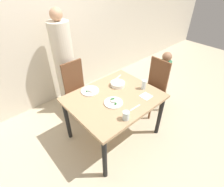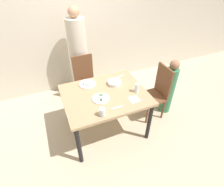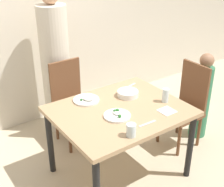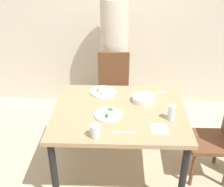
# 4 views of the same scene
# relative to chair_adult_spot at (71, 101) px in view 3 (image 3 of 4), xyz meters

# --- Properties ---
(ground_plane) EXTENTS (10.00, 10.00, 0.00)m
(ground_plane) POSITION_rel_chair_adult_spot_xyz_m (0.08, -0.84, -0.51)
(ground_plane) COLOR beige
(wall_back) EXTENTS (10.00, 0.06, 2.70)m
(wall_back) POSITION_rel_chair_adult_spot_xyz_m (0.08, 0.70, 0.84)
(wall_back) COLOR beige
(wall_back) RESTS_ON ground_plane
(dining_table) EXTENTS (1.22, 0.99, 0.77)m
(dining_table) POSITION_rel_chair_adult_spot_xyz_m (0.08, -0.84, 0.17)
(dining_table) COLOR tan
(dining_table) RESTS_ON ground_plane
(chair_adult_spot) EXTENTS (0.40, 0.40, 0.98)m
(chair_adult_spot) POSITION_rel_chair_adult_spot_xyz_m (0.00, 0.00, 0.00)
(chair_adult_spot) COLOR brown
(chair_adult_spot) RESTS_ON ground_plane
(chair_child_spot) EXTENTS (0.40, 0.40, 0.98)m
(chair_child_spot) POSITION_rel_chair_adult_spot_xyz_m (1.04, -0.83, 0.00)
(chair_child_spot) COLOR brown
(chair_child_spot) RESTS_ON ground_plane
(person_adult) EXTENTS (0.34, 0.34, 1.75)m
(person_adult) POSITION_rel_chair_adult_spot_xyz_m (-0.00, 0.33, 0.30)
(person_adult) COLOR beige
(person_adult) RESTS_ON ground_plane
(person_child) EXTENTS (0.21, 0.21, 1.07)m
(person_child) POSITION_rel_chair_adult_spot_xyz_m (1.30, -0.83, -0.00)
(person_child) COLOR #387F56
(person_child) RESTS_ON ground_plane
(bowl_curry) EXTENTS (0.21, 0.21, 0.06)m
(bowl_curry) POSITION_rel_chair_adult_spot_xyz_m (0.31, -0.67, 0.29)
(bowl_curry) COLOR white
(bowl_curry) RESTS_ON dining_table
(plate_rice_adult) EXTENTS (0.25, 0.25, 0.06)m
(plate_rice_adult) POSITION_rel_chair_adult_spot_xyz_m (-0.01, -0.93, 0.27)
(plate_rice_adult) COLOR white
(plate_rice_adult) RESTS_ON dining_table
(plate_rice_child) EXTENTS (0.26, 0.26, 0.05)m
(plate_rice_child) POSITION_rel_chair_adult_spot_xyz_m (-0.09, -0.52, 0.27)
(plate_rice_child) COLOR white
(plate_rice_child) RESTS_ON dining_table
(glass_water_tall) EXTENTS (0.08, 0.08, 0.11)m
(glass_water_tall) POSITION_rel_chair_adult_spot_xyz_m (-0.11, -1.25, 0.32)
(glass_water_tall) COLOR silver
(glass_water_tall) RESTS_ON dining_table
(glass_water_short) EXTENTS (0.06, 0.06, 0.14)m
(glass_water_short) POSITION_rel_chair_adult_spot_xyz_m (0.53, -0.98, 0.33)
(glass_water_short) COLOR silver
(glass_water_short) RESTS_ON dining_table
(napkin_folded) EXTENTS (0.14, 0.14, 0.01)m
(napkin_folded) POSITION_rel_chair_adult_spot_xyz_m (0.42, -1.13, 0.26)
(napkin_folded) COLOR white
(napkin_folded) RESTS_ON dining_table
(fork_steel) EXTENTS (0.18, 0.03, 0.01)m
(fork_steel) POSITION_rel_chair_adult_spot_xyz_m (0.12, -1.19, 0.26)
(fork_steel) COLOR silver
(fork_steel) RESTS_ON dining_table
(spoon_steel) EXTENTS (0.18, 0.07, 0.01)m
(spoon_steel) POSITION_rel_chair_adult_spot_xyz_m (0.47, -0.50, 0.26)
(spoon_steel) COLOR silver
(spoon_steel) RESTS_ON dining_table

